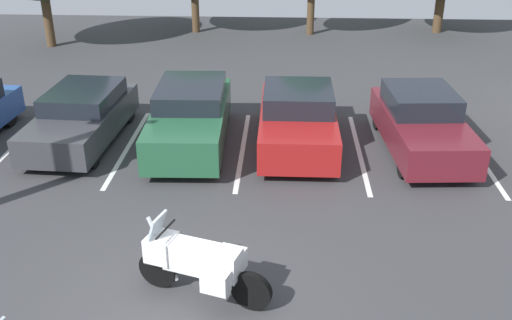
{
  "coord_description": "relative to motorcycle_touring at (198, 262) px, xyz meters",
  "views": [
    {
      "loc": [
        1.73,
        -7.45,
        6.35
      ],
      "look_at": [
        1.19,
        3.51,
        1.08
      ],
      "focal_mm": 41.87,
      "sensor_mm": 36.0,
      "label": 1
    }
  ],
  "objects": [
    {
      "name": "ground",
      "position": [
        -0.39,
        -0.5,
        -0.72
      ],
      "size": [
        44.0,
        44.0,
        0.1
      ],
      "primitive_type": "cube",
      "color": "#38383A"
    },
    {
      "name": "motorcycle_touring",
      "position": [
        0.0,
        0.0,
        0.0
      ],
      "size": [
        2.29,
        1.16,
        1.4
      ],
      "color": "black",
      "rests_on": "ground"
    },
    {
      "name": "car_green",
      "position": [
        -1.04,
        6.17,
        0.08
      ],
      "size": [
        1.95,
        4.67,
        1.51
      ],
      "color": "#235638",
      "rests_on": "ground"
    },
    {
      "name": "car_maroon",
      "position": [
        4.8,
        6.11,
        0.04
      ],
      "size": [
        2.05,
        4.41,
        1.49
      ],
      "color": "maroon",
      "rests_on": "ground"
    },
    {
      "name": "parking_stripes",
      "position": [
        -2.64,
        5.88,
        -0.66
      ],
      "size": [
        17.87,
        4.76,
        0.01
      ],
      "color": "silver",
      "rests_on": "ground"
    },
    {
      "name": "car_charcoal",
      "position": [
        -3.89,
        6.25,
        -0.0
      ],
      "size": [
        2.0,
        4.41,
        1.34
      ],
      "color": "#38383D",
      "rests_on": "ground"
    },
    {
      "name": "car_red",
      "position": [
        1.7,
        6.2,
        0.05
      ],
      "size": [
        1.89,
        4.33,
        1.51
      ],
      "color": "maroon",
      "rests_on": "ground"
    }
  ]
}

